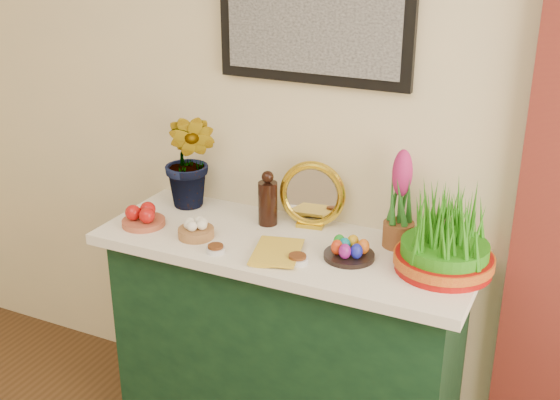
% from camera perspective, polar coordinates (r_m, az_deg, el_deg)
% --- Properties ---
extents(sideboard, '(1.30, 0.45, 0.85)m').
position_cam_1_polar(sideboard, '(2.81, 0.45, -11.93)').
color(sideboard, '#14381D').
rests_on(sideboard, ground).
extents(tablecloth, '(1.40, 0.55, 0.04)m').
position_cam_1_polar(tablecloth, '(2.59, 0.48, -3.73)').
color(tablecloth, white).
rests_on(tablecloth, sideboard).
extents(hyacinth_green, '(0.28, 0.24, 0.53)m').
position_cam_1_polar(hyacinth_green, '(2.80, -7.34, 4.48)').
color(hyacinth_green, '#266C22').
rests_on(hyacinth_green, tablecloth).
extents(apple_bowl, '(0.17, 0.17, 0.08)m').
position_cam_1_polar(apple_bowl, '(2.74, -11.06, -1.34)').
color(apple_bowl, '#A85136').
rests_on(apple_bowl, tablecloth).
extents(garlic_basket, '(0.17, 0.17, 0.07)m').
position_cam_1_polar(garlic_basket, '(2.61, -6.84, -2.40)').
color(garlic_basket, '#A27541').
rests_on(garlic_basket, tablecloth).
extents(vinegar_cruet, '(0.07, 0.07, 0.22)m').
position_cam_1_polar(vinegar_cruet, '(2.68, -1.00, -0.06)').
color(vinegar_cruet, black).
rests_on(vinegar_cruet, tablecloth).
extents(mirror, '(0.26, 0.10, 0.26)m').
position_cam_1_polar(mirror, '(2.66, 2.63, 0.39)').
color(mirror, gold).
rests_on(mirror, tablecloth).
extents(book, '(0.20, 0.25, 0.03)m').
position_cam_1_polar(book, '(2.48, -2.12, -4.05)').
color(book, gold).
rests_on(book, tablecloth).
extents(spice_dish_left, '(0.07, 0.07, 0.03)m').
position_cam_1_polar(spice_dish_left, '(2.50, -5.26, -3.98)').
color(spice_dish_left, silver).
rests_on(spice_dish_left, tablecloth).
extents(spice_dish_right, '(0.08, 0.08, 0.03)m').
position_cam_1_polar(spice_dish_right, '(2.41, 1.42, -4.83)').
color(spice_dish_right, silver).
rests_on(spice_dish_right, tablecloth).
extents(egg_plate, '(0.19, 0.19, 0.07)m').
position_cam_1_polar(egg_plate, '(2.45, 5.60, -4.11)').
color(egg_plate, black).
rests_on(egg_plate, tablecloth).
extents(hyacinth_pink, '(0.11, 0.11, 0.37)m').
position_cam_1_polar(hyacinth_pink, '(2.51, 9.74, -0.30)').
color(hyacinth_pink, brown).
rests_on(hyacinth_pink, tablecloth).
extents(wheatgrass_sabzeh, '(0.34, 0.34, 0.28)m').
position_cam_1_polar(wheatgrass_sabzeh, '(2.38, 13.32, -2.99)').
color(wheatgrass_sabzeh, '#990B09').
rests_on(wheatgrass_sabzeh, tablecloth).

